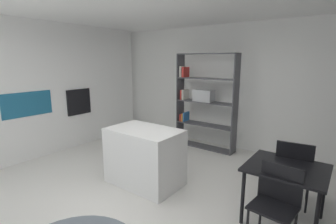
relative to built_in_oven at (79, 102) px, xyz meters
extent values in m
plane|color=silver|center=(2.75, -0.77, -1.05)|extent=(9.58, 9.58, 0.00)
cube|color=white|center=(2.75, 2.03, 0.34)|extent=(6.97, 0.06, 2.78)
cube|color=white|center=(-0.35, -0.77, 0.34)|extent=(0.65, 5.10, 2.78)
cube|color=#1E6084|center=(-0.02, -1.13, 0.10)|extent=(0.01, 0.96, 0.48)
cube|color=black|center=(0.00, 0.00, 0.00)|extent=(0.04, 0.59, 0.59)
cylinder|color=#B7BABC|center=(-0.03, 0.00, 0.24)|extent=(0.02, 0.47, 0.02)
cube|color=white|center=(2.50, -0.51, -0.59)|extent=(1.17, 0.75, 0.92)
cube|color=#4C4C51|center=(1.76, 1.61, 0.02)|extent=(0.02, 0.31, 2.15)
cube|color=#4C4C51|center=(3.15, 1.61, 0.02)|extent=(0.02, 0.31, 2.15)
cube|color=#4C4C51|center=(2.45, 1.61, 1.08)|extent=(1.41, 0.31, 0.02)
cube|color=#4C4C51|center=(2.45, 1.61, -1.04)|extent=(1.41, 0.31, 0.02)
cube|color=#4C4C51|center=(2.45, 1.61, -0.50)|extent=(1.37, 0.31, 0.02)
cube|color=#4C4C51|center=(2.45, 1.61, 0.02)|extent=(1.37, 0.31, 0.02)
cube|color=#4C4C51|center=(2.45, 1.61, 0.55)|extent=(1.37, 0.31, 0.02)
cube|color=red|center=(1.84, 1.61, -0.41)|extent=(0.04, 0.25, 0.17)
cube|color=orange|center=(1.89, 1.61, -0.40)|extent=(0.04, 0.25, 0.17)
cube|color=#2D6BAD|center=(1.93, 1.61, -0.38)|extent=(0.03, 0.25, 0.22)
cube|color=red|center=(1.85, 1.61, 0.15)|extent=(0.03, 0.25, 0.23)
cube|color=silver|center=(1.90, 1.61, 0.15)|extent=(0.05, 0.25, 0.23)
cube|color=silver|center=(1.83, 1.61, 0.68)|extent=(0.04, 0.25, 0.25)
cube|color=red|center=(1.90, 1.61, 0.67)|extent=(0.06, 0.25, 0.23)
cube|color=#B7BABC|center=(2.39, 1.61, 0.16)|extent=(0.44, 0.27, 0.26)
cube|color=black|center=(4.56, -0.22, -0.33)|extent=(0.91, 0.82, 0.03)
cylinder|color=black|center=(4.16, -0.57, -0.70)|extent=(0.04, 0.04, 0.70)
cylinder|color=black|center=(4.95, -0.57, -0.70)|extent=(0.04, 0.04, 0.70)
cylinder|color=black|center=(4.16, 0.13, -0.70)|extent=(0.04, 0.04, 0.70)
cylinder|color=black|center=(4.95, 0.13, -0.70)|extent=(0.04, 0.04, 0.70)
cube|color=black|center=(4.56, 0.31, -0.58)|extent=(0.50, 0.48, 0.03)
cube|color=black|center=(4.58, 0.11, -0.34)|extent=(0.45, 0.08, 0.46)
cylinder|color=black|center=(4.73, 0.52, -0.82)|extent=(0.03, 0.03, 0.46)
cylinder|color=black|center=(4.34, 0.47, -0.82)|extent=(0.03, 0.03, 0.46)
cylinder|color=black|center=(4.77, 0.15, -0.82)|extent=(0.03, 0.03, 0.46)
cylinder|color=black|center=(4.38, 0.11, -0.82)|extent=(0.03, 0.03, 0.46)
cube|color=black|center=(4.56, -0.75, -0.60)|extent=(0.49, 0.45, 0.03)
cube|color=black|center=(4.58, -0.57, -0.38)|extent=(0.45, 0.08, 0.42)
cylinder|color=black|center=(4.38, -0.56, -0.83)|extent=(0.03, 0.03, 0.44)
camera|label=1|loc=(5.09, -3.34, 0.95)|focal=26.69mm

